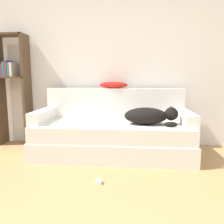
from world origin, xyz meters
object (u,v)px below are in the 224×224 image
(throw_pillow, at_px, (113,85))
(bookshelf, at_px, (12,83))
(power_adapter, at_px, (99,182))
(laptop, at_px, (102,122))
(couch, at_px, (113,139))
(dog, at_px, (150,116))

(throw_pillow, xyz_separation_m, bookshelf, (-1.53, 0.02, 0.03))
(bookshelf, bearing_deg, power_adapter, -39.19)
(bookshelf, bearing_deg, laptop, -17.72)
(laptop, xyz_separation_m, power_adapter, (0.07, -0.76, -0.43))
(bookshelf, bearing_deg, couch, -13.70)
(bookshelf, height_order, power_adapter, bookshelf)
(couch, relative_size, dog, 3.04)
(couch, distance_m, bookshelf, 1.75)
(power_adapter, bearing_deg, throw_pillow, 87.55)
(couch, height_order, bookshelf, bookshelf)
(couch, height_order, dog, dog)
(laptop, xyz_separation_m, bookshelf, (-1.41, 0.45, 0.50))
(dog, bearing_deg, couch, 168.62)
(laptop, distance_m, power_adapter, 0.87)
(throw_pillow, relative_size, power_adapter, 7.13)
(dog, xyz_separation_m, throw_pillow, (-0.48, 0.45, 0.37))
(dog, distance_m, throw_pillow, 0.76)
(laptop, bearing_deg, dog, -18.68)
(dog, bearing_deg, throw_pillow, 137.23)
(dog, relative_size, power_adapter, 11.55)
(couch, bearing_deg, throw_pillow, 92.68)
(power_adapter, bearing_deg, couch, 85.37)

